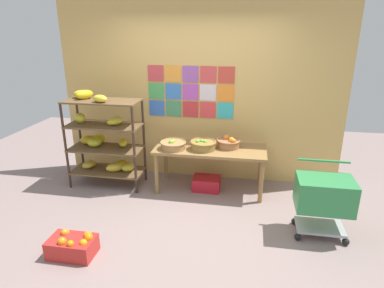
# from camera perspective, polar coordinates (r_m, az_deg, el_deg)

# --- Properties ---
(ground) EXTENTS (9.03, 9.03, 0.00)m
(ground) POSITION_cam_1_polar(r_m,az_deg,el_deg) (4.18, -2.42, -13.91)
(ground) COLOR gray
(back_wall_with_art) EXTENTS (4.31, 0.07, 2.74)m
(back_wall_with_art) POSITION_cam_1_polar(r_m,az_deg,el_deg) (5.10, 1.11, 8.91)
(back_wall_with_art) COLOR tan
(back_wall_with_art) RESTS_ON ground
(banana_shelf_unit) EXTENTS (1.08, 0.52, 1.44)m
(banana_shelf_unit) POSITION_cam_1_polar(r_m,az_deg,el_deg) (5.12, -15.04, 1.24)
(banana_shelf_unit) COLOR #39261D
(banana_shelf_unit) RESTS_ON ground
(display_table) EXTENTS (1.59, 0.67, 0.66)m
(display_table) POSITION_cam_1_polar(r_m,az_deg,el_deg) (4.81, 3.15, -1.54)
(display_table) COLOR olive
(display_table) RESTS_ON ground
(fruit_basket_right) EXTENTS (0.37, 0.37, 0.14)m
(fruit_basket_right) POSITION_cam_1_polar(r_m,az_deg,el_deg) (4.73, -3.27, -0.12)
(fruit_basket_right) COLOR #A77C48
(fruit_basket_right) RESTS_ON display_table
(fruit_basket_left) EXTENTS (0.34, 0.34, 0.17)m
(fruit_basket_left) POSITION_cam_1_polar(r_m,az_deg,el_deg) (4.80, 6.30, 0.22)
(fruit_basket_left) COLOR #A36C45
(fruit_basket_left) RESTS_ON display_table
(fruit_basket_centre) EXTENTS (0.37, 0.37, 0.15)m
(fruit_basket_centre) POSITION_cam_1_polar(r_m,az_deg,el_deg) (4.70, 1.91, -0.13)
(fruit_basket_centre) COLOR olive
(fruit_basket_centre) RESTS_ON display_table
(produce_crate_under_table) EXTENTS (0.40, 0.30, 0.19)m
(produce_crate_under_table) POSITION_cam_1_polar(r_m,az_deg,el_deg) (5.00, 2.51, -6.77)
(produce_crate_under_table) COLOR red
(produce_crate_under_table) RESTS_ON ground
(orange_crate_foreground) EXTENTS (0.48, 0.30, 0.26)m
(orange_crate_foreground) POSITION_cam_1_polar(r_m,az_deg,el_deg) (3.89, -19.78, -16.09)
(orange_crate_foreground) COLOR red
(orange_crate_foreground) RESTS_ON ground
(shopping_cart) EXTENTS (0.62, 0.47, 0.85)m
(shopping_cart) POSITION_cam_1_polar(r_m,az_deg,el_deg) (4.07, 21.71, -8.31)
(shopping_cart) COLOR black
(shopping_cart) RESTS_ON ground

